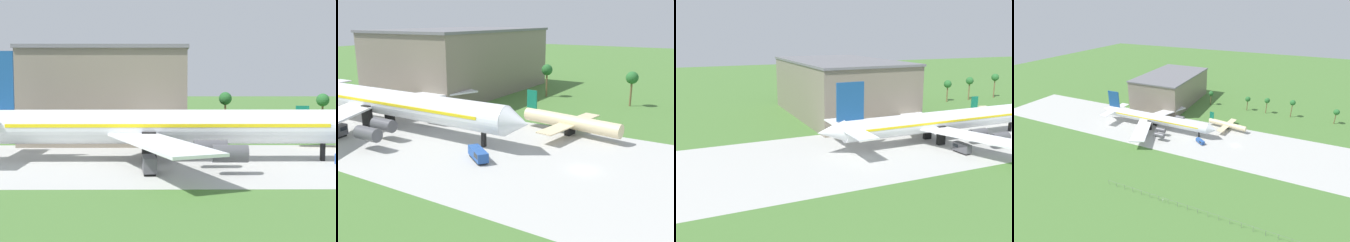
% 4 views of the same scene
% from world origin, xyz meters
% --- Properties ---
extents(jet_airliner, '(77.69, 58.13, 19.36)m').
position_xyz_m(jet_airliner, '(-50.10, 1.11, 6.07)').
color(jet_airliner, white).
rests_on(jet_airliner, ground_plane).
extents(catering_van, '(2.47, 5.33, 2.75)m').
position_xyz_m(catering_van, '(-51.81, -10.77, 1.47)').
color(catering_van, black).
rests_on(catering_van, ground_plane).
extents(terminal_building, '(36.72, 61.20, 21.63)m').
position_xyz_m(terminal_building, '(-62.59, 47.93, 10.83)').
color(terminal_building, slate).
rests_on(terminal_building, ground_plane).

